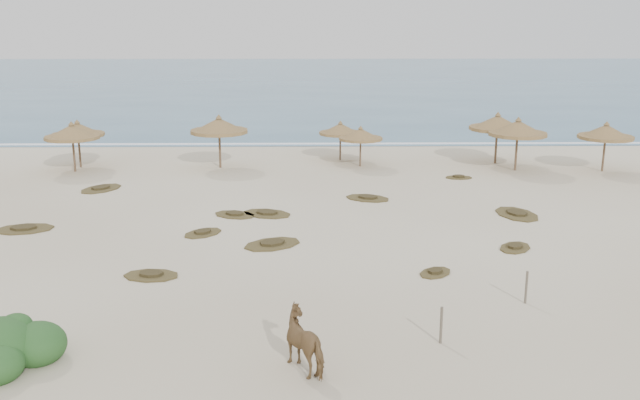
# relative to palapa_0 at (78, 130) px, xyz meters

# --- Properties ---
(ground) EXTENTS (160.00, 160.00, 0.00)m
(ground) POSITION_rel_palapa_0_xyz_m (12.33, -18.37, -2.22)
(ground) COLOR beige
(ground) RESTS_ON ground
(ocean) EXTENTS (200.00, 100.00, 0.01)m
(ocean) POSITION_rel_palapa_0_xyz_m (12.33, 56.63, -2.22)
(ocean) COLOR #275676
(ocean) RESTS_ON ground
(foam_line) EXTENTS (70.00, 0.60, 0.01)m
(foam_line) POSITION_rel_palapa_0_xyz_m (12.33, 7.63, -2.22)
(foam_line) COLOR white
(foam_line) RESTS_ON ground
(palapa_0) EXTENTS (3.41, 3.41, 2.87)m
(palapa_0) POSITION_rel_palapa_0_xyz_m (0.00, 0.00, 0.00)
(palapa_0) COLOR brown
(palapa_0) RESTS_ON ground
(palapa_1) EXTENTS (3.74, 3.74, 2.94)m
(palapa_1) POSITION_rel_palapa_0_xyz_m (0.05, -1.19, 0.06)
(palapa_1) COLOR brown
(palapa_1) RESTS_ON ground
(palapa_2) EXTENTS (3.74, 3.74, 3.19)m
(palapa_2) POSITION_rel_palapa_0_xyz_m (8.38, -0.22, 0.25)
(palapa_2) COLOR brown
(palapa_2) RESTS_ON ground
(palapa_3) EXTENTS (2.95, 2.95, 2.48)m
(palapa_3) POSITION_rel_palapa_0_xyz_m (15.62, 1.99, -0.30)
(palapa_3) COLOR brown
(palapa_3) RESTS_ON ground
(palapa_4) EXTENTS (2.81, 2.81, 2.46)m
(palapa_4) POSITION_rel_palapa_0_xyz_m (16.75, 0.06, -0.32)
(palapa_4) COLOR brown
(palapa_4) RESTS_ON ground
(palapa_5) EXTENTS (4.13, 4.13, 3.16)m
(palapa_5) POSITION_rel_palapa_0_xyz_m (25.76, -1.25, 0.22)
(palapa_5) COLOR brown
(palapa_5) RESTS_ON ground
(palapa_6) EXTENTS (3.50, 3.50, 3.17)m
(palapa_6) POSITION_rel_palapa_0_xyz_m (25.10, 0.80, 0.24)
(palapa_6) COLOR brown
(palapa_6) RESTS_ON ground
(palapa_7) EXTENTS (4.02, 4.02, 2.93)m
(palapa_7) POSITION_rel_palapa_0_xyz_m (30.78, -1.56, 0.05)
(palapa_7) COLOR brown
(palapa_7) RESTS_ON ground
(horse) EXTENTS (1.73, 1.96, 1.54)m
(horse) POSITION_rel_palapa_0_xyz_m (13.67, -25.23, -1.46)
(horse) COLOR brown
(horse) RESTS_ON ground
(fence_post_near) EXTENTS (0.08, 0.08, 1.08)m
(fence_post_near) POSITION_rel_palapa_0_xyz_m (17.35, -23.80, -1.69)
(fence_post_near) COLOR brown
(fence_post_near) RESTS_ON ground
(fence_post_far) EXTENTS (0.08, 0.08, 1.07)m
(fence_post_far) POSITION_rel_palapa_0_xyz_m (20.54, -21.03, -1.69)
(fence_post_far) COLOR brown
(fence_post_far) RESTS_ON ground
(bush) EXTENTS (3.26, 2.87, 1.46)m
(bush) POSITION_rel_palapa_0_xyz_m (5.65, -24.87, -1.75)
(bush) COLOR #265323
(bush) RESTS_ON ground
(scrub_1) EXTENTS (2.73, 2.05, 0.16)m
(scrub_1) POSITION_rel_palapa_0_xyz_m (1.57, -12.82, -2.17)
(scrub_1) COLOR brown
(scrub_1) RESTS_ON ground
(scrub_2) EXTENTS (2.04, 2.07, 0.16)m
(scrub_2) POSITION_rel_palapa_0_xyz_m (9.25, -13.52, -2.17)
(scrub_2) COLOR brown
(scrub_2) RESTS_ON ground
(scrub_3) EXTENTS (2.73, 2.31, 0.16)m
(scrub_3) POSITION_rel_palapa_0_xyz_m (11.75, -10.57, -2.17)
(scrub_3) COLOR brown
(scrub_3) RESTS_ON ground
(scrub_4) EXTENTS (1.84, 1.98, 0.16)m
(scrub_4) POSITION_rel_palapa_0_xyz_m (21.74, -15.60, -2.17)
(scrub_4) COLOR brown
(scrub_4) RESTS_ON ground
(scrub_5) EXTENTS (2.22, 2.92, 0.16)m
(scrub_5) POSITION_rel_palapa_0_xyz_m (23.17, -10.80, -2.17)
(scrub_5) COLOR brown
(scrub_5) RESTS_ON ground
(scrub_6) EXTENTS (2.60, 2.89, 0.16)m
(scrub_6) POSITION_rel_palapa_0_xyz_m (2.79, -5.62, -2.17)
(scrub_6) COLOR brown
(scrub_6) RESTS_ON ground
(scrub_7) EXTENTS (2.63, 2.25, 0.16)m
(scrub_7) POSITION_rel_palapa_0_xyz_m (16.58, -7.79, -2.17)
(scrub_7) COLOR brown
(scrub_7) RESTS_ON ground
(scrub_9) EXTENTS (2.85, 2.57, 0.16)m
(scrub_9) POSITION_rel_palapa_0_xyz_m (12.22, -15.03, -2.17)
(scrub_9) COLOR brown
(scrub_9) RESTS_ON ground
(scrub_10) EXTENTS (1.49, 0.98, 0.16)m
(scrub_10) POSITION_rel_palapa_0_xyz_m (22.04, -3.25, -2.17)
(scrub_10) COLOR brown
(scrub_10) RESTS_ON ground
(scrub_11) EXTENTS (2.09, 1.48, 0.16)m
(scrub_11) POSITION_rel_palapa_0_xyz_m (8.17, -18.47, -2.17)
(scrub_11) COLOR brown
(scrub_11) RESTS_ON ground
(scrub_12) EXTENTS (1.63, 1.65, 0.16)m
(scrub_12) POSITION_rel_palapa_0_xyz_m (18.14, -18.34, -2.17)
(scrub_12) COLOR brown
(scrub_12) RESTS_ON ground
(scrub_13) EXTENTS (2.33, 2.01, 0.16)m
(scrub_13) POSITION_rel_palapa_0_xyz_m (10.30, -10.72, -2.17)
(scrub_13) COLOR brown
(scrub_13) RESTS_ON ground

